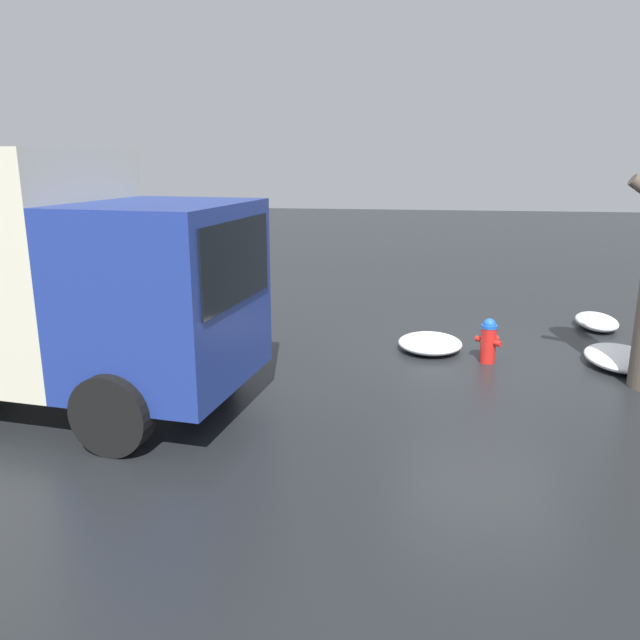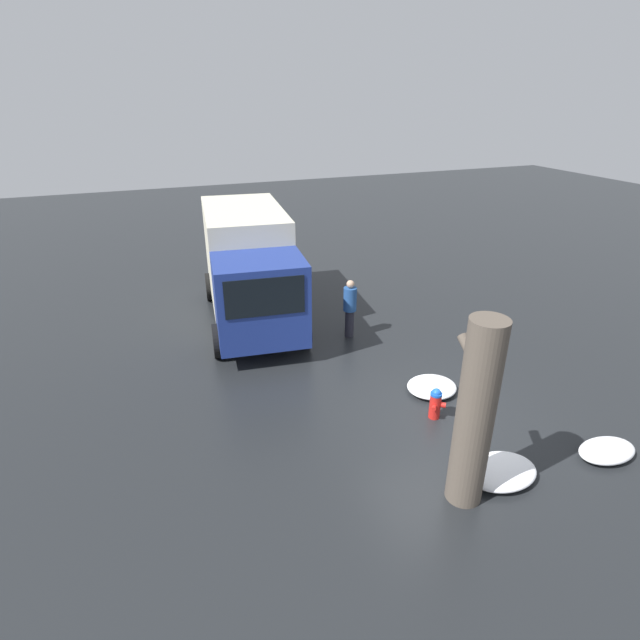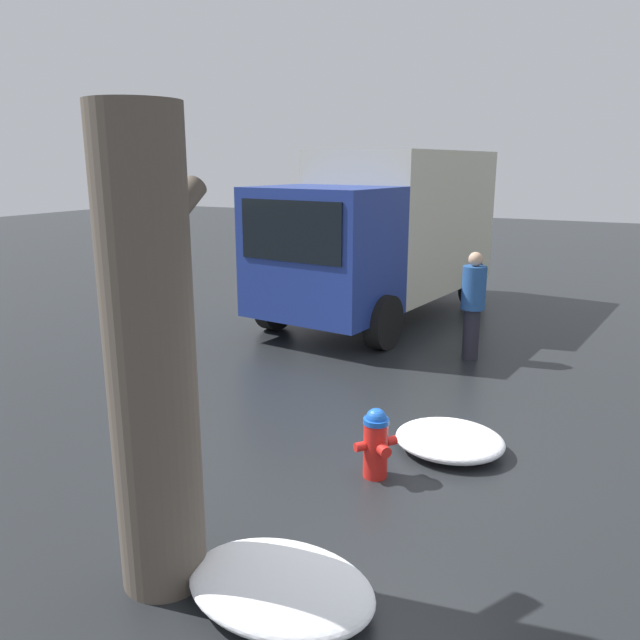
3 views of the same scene
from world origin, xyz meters
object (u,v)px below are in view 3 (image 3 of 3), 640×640
object	(u,v)px
fire_hydrant	(376,442)
pedestrian	(473,302)
delivery_truck	(387,229)
tree_trunk	(151,359)

from	to	relation	value
fire_hydrant	pedestrian	bearing A→B (deg)	131.59
fire_hydrant	delivery_truck	world-z (taller)	delivery_truck
delivery_truck	pedestrian	xyz separation A→B (m)	(-2.16, -2.26, -0.80)
tree_trunk	delivery_truck	xyz separation A→B (m)	(8.44, 1.58, 0.03)
tree_trunk	pedestrian	distance (m)	6.37
fire_hydrant	pedestrian	xyz separation A→B (m)	(4.16, 0.12, 0.55)
fire_hydrant	tree_trunk	world-z (taller)	tree_trunk
fire_hydrant	pedestrian	size ratio (longest dim) A/B	0.42
pedestrian	delivery_truck	bearing A→B (deg)	57.64
delivery_truck	fire_hydrant	bearing A→B (deg)	117.39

